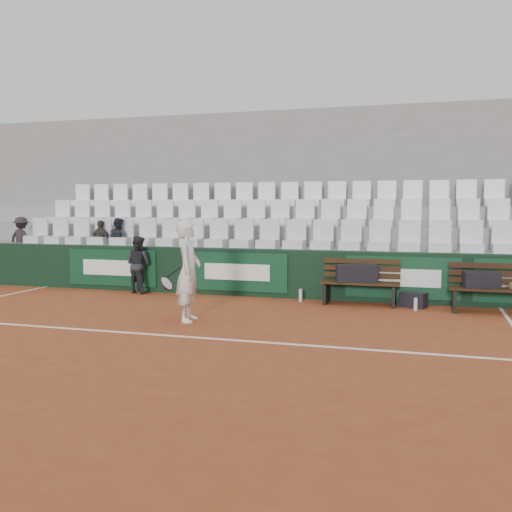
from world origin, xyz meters
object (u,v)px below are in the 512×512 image
(sports_bag_ground, at_px, (414,300))
(spectator_b, at_px, (101,223))
(sports_bag_right, at_px, (482,280))
(spectator_a, at_px, (21,221))
(water_bottle_near, at_px, (301,295))
(spectator_c, at_px, (118,222))
(bench_left, at_px, (360,293))
(water_bottle_far, at_px, (416,304))
(bench_right, at_px, (493,301))
(sports_bag_left, at_px, (357,273))
(ball_kid, at_px, (138,264))
(tennis_player, at_px, (188,271))

(sports_bag_ground, distance_m, spectator_b, 7.51)
(sports_bag_right, bearing_deg, spectator_a, 173.73)
(sports_bag_ground, xyz_separation_m, water_bottle_near, (-2.19, -0.01, -0.01))
(spectator_b, relative_size, spectator_c, 0.95)
(bench_left, height_order, sports_bag_ground, bench_left)
(water_bottle_far, bearing_deg, bench_right, 6.28)
(sports_bag_ground, bearing_deg, bench_right, -9.24)
(bench_left, height_order, water_bottle_far, bench_left)
(water_bottle_far, relative_size, spectator_b, 0.23)
(bench_right, height_order, water_bottle_far, bench_right)
(sports_bag_left, relative_size, water_bottle_far, 3.28)
(bench_left, xyz_separation_m, water_bottle_near, (-1.18, 0.03, -0.10))
(bench_left, relative_size, ball_kid, 1.19)
(sports_bag_ground, bearing_deg, spectator_b, 172.39)
(spectator_a, distance_m, spectator_b, 2.28)
(sports_bag_ground, height_order, spectator_a, spectator_a)
(water_bottle_far, height_order, spectator_b, spectator_b)
(water_bottle_near, xyz_separation_m, spectator_b, (-5.13, 0.98, 1.39))
(bench_left, height_order, spectator_a, spectator_a)
(bench_right, relative_size, sports_bag_right, 2.43)
(sports_bag_left, distance_m, ball_kid, 4.80)
(bench_left, height_order, water_bottle_near, bench_left)
(tennis_player, bearing_deg, bench_left, 42.98)
(spectator_c, bearing_deg, water_bottle_far, -168.48)
(spectator_b, bearing_deg, sports_bag_ground, -175.41)
(sports_bag_ground, distance_m, spectator_a, 9.75)
(spectator_b, xyz_separation_m, spectator_c, (0.48, 0.00, 0.03))
(water_bottle_near, height_order, ball_kid, ball_kid)
(bench_right, distance_m, spectator_c, 8.40)
(sports_bag_left, height_order, spectator_b, spectator_b)
(water_bottle_near, distance_m, spectator_c, 4.97)
(spectator_a, distance_m, spectator_c, 2.76)
(spectator_b, bearing_deg, sports_bag_right, -175.74)
(sports_bag_ground, xyz_separation_m, spectator_a, (-9.60, 0.98, 1.41))
(sports_bag_right, xyz_separation_m, tennis_player, (-4.75, -2.21, 0.25))
(sports_bag_left, height_order, water_bottle_near, sports_bag_left)
(bench_left, bearing_deg, ball_kid, 178.07)
(bench_right, xyz_separation_m, sports_bag_left, (-2.44, 0.18, 0.39))
(water_bottle_near, distance_m, ball_kid, 3.72)
(sports_bag_right, bearing_deg, bench_left, 175.42)
(bench_right, relative_size, spectator_b, 1.46)
(bench_right, bearing_deg, ball_kid, 177.19)
(water_bottle_near, distance_m, tennis_player, 2.87)
(sports_bag_ground, xyz_separation_m, spectator_b, (-7.32, 0.98, 1.37))
(ball_kid, distance_m, spectator_b, 1.90)
(bench_right, relative_size, sports_bag_ground, 3.22)
(sports_bag_left, xyz_separation_m, water_bottle_far, (1.12, -0.33, -0.50))
(bench_right, relative_size, water_bottle_far, 6.34)
(sports_bag_ground, height_order, ball_kid, ball_kid)
(bench_left, bearing_deg, spectator_a, 173.30)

